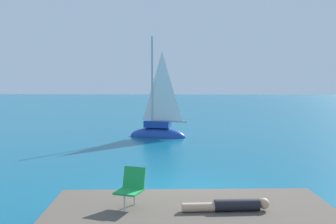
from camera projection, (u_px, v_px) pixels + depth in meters
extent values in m
plane|color=#0F5675|center=(183.00, 194.00, 11.17)|extent=(160.00, 160.00, 0.00)
cube|color=#4A4144|center=(184.00, 218.00, 9.20)|extent=(1.96, 1.82, 1.03)
cube|color=brown|center=(178.00, 218.00, 9.17)|extent=(1.62, 1.43, 1.14)
ellipsoid|color=#193D99|center=(158.00, 137.00, 22.37)|extent=(3.50, 1.80, 1.15)
cube|color=#193D99|center=(158.00, 124.00, 22.31)|extent=(1.59, 1.08, 0.38)
cylinder|color=#B7B7BC|center=(152.00, 82.00, 22.19)|extent=(0.13, 0.13, 5.22)
cylinder|color=#B2B2B7|center=(170.00, 121.00, 22.11)|extent=(2.06, 0.52, 0.10)
pyramid|color=white|center=(162.00, 86.00, 22.06)|extent=(1.65, 0.40, 3.96)
cylinder|color=black|center=(237.00, 205.00, 7.68)|extent=(0.92, 0.34, 0.24)
cylinder|color=tan|center=(200.00, 207.00, 7.63)|extent=(0.72, 0.26, 0.18)
sphere|color=tan|center=(264.00, 204.00, 7.71)|extent=(0.22, 0.22, 0.22)
cube|color=green|center=(129.00, 192.00, 7.81)|extent=(0.61, 0.64, 0.04)
cube|color=green|center=(134.00, 178.00, 8.04)|extent=(0.50, 0.28, 0.45)
cylinder|color=silver|center=(125.00, 203.00, 7.63)|extent=(0.04, 0.04, 0.35)
cylinder|color=silver|center=(134.00, 196.00, 8.07)|extent=(0.04, 0.04, 0.35)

